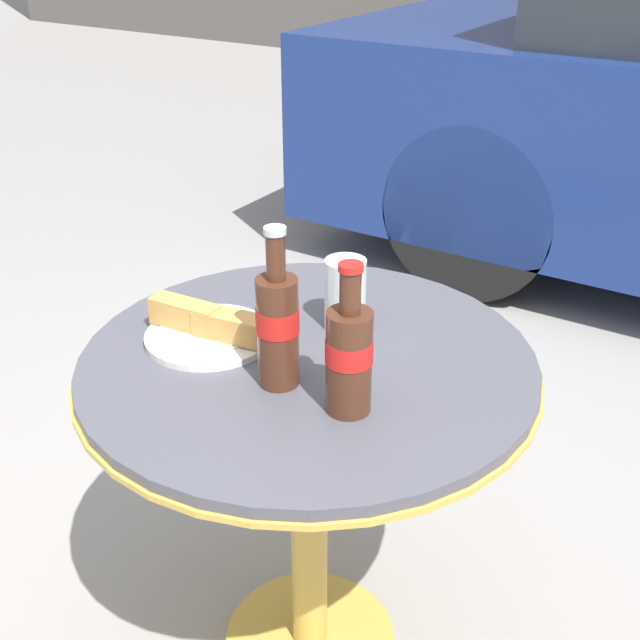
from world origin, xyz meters
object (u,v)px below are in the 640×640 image
lunch_plate_near (210,329)px  bistro_table (308,419)px  drinking_glass (346,297)px  cola_bottle_right (278,325)px  cola_bottle_left (349,355)px

lunch_plate_near → bistro_table: bearing=14.3°
drinking_glass → cola_bottle_right: bearing=-88.6°
bistro_table → cola_bottle_left: size_ratio=3.27×
cola_bottle_left → lunch_plate_near: size_ratio=1.02×
bistro_table → drinking_glass: (0.00, 0.12, 0.19)m
cola_bottle_right → bistro_table: bearing=94.5°
drinking_glass → lunch_plate_near: drinking_glass is taller
cola_bottle_right → drinking_glass: size_ratio=2.03×
cola_bottle_left → drinking_glass: bearing=121.5°
bistro_table → cola_bottle_left: 0.28m
cola_bottle_left → cola_bottle_right: 0.13m
cola_bottle_left → lunch_plate_near: cola_bottle_left is taller
cola_bottle_left → drinking_glass: (-0.14, 0.22, -0.03)m
bistro_table → cola_bottle_left: (0.14, -0.10, 0.22)m
bistro_table → lunch_plate_near: lunch_plate_near is taller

